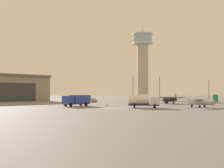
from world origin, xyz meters
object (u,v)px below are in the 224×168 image
object	(u,v)px
control_tower	(143,60)
airplane_black	(170,99)
light_post_north	(133,86)
truck_box_blue	(77,100)
light_post_east	(160,86)
traffic_cone_near_left	(108,105)
airplane_silver	(202,101)
traffic_cone_near_right	(133,104)
car_orange	(91,100)
truck_fuel_tanker_white	(143,100)
light_post_west	(209,88)
traffic_cone_mid_apron	(106,105)

from	to	relation	value
control_tower	airplane_black	world-z (taller)	control_tower
airplane_black	light_post_north	xyz separation A→B (m)	(-9.13, 20.43, 4.50)
truck_box_blue	light_post_east	xyz separation A→B (m)	(29.12, 44.87, 4.29)
airplane_black	control_tower	bearing A→B (deg)	-132.20
light_post_east	traffic_cone_near_left	distance (m)	48.49
airplane_silver	light_post_east	distance (m)	50.96
airplane_silver	traffic_cone_near_right	bearing A→B (deg)	6.80
control_tower	light_post_east	bearing A→B (deg)	-65.76
airplane_silver	traffic_cone_near_left	world-z (taller)	airplane_silver
airplane_silver	traffic_cone_near_right	world-z (taller)	airplane_silver
control_tower	truck_box_blue	world-z (taller)	control_tower
light_post_east	traffic_cone_near_right	world-z (taller)	light_post_east
airplane_black	car_orange	distance (m)	26.19
truck_fuel_tanker_white	light_post_north	size ratio (longest dim) A/B	0.69
truck_fuel_tanker_white	car_orange	size ratio (longest dim) A/B	1.53
car_orange	traffic_cone_near_right	distance (m)	21.31
light_post_west	traffic_cone_near_left	world-z (taller)	light_post_west
airplane_black	traffic_cone_mid_apron	distance (m)	23.61
traffic_cone_mid_apron	traffic_cone_near_left	bearing A→B (deg)	78.26
light_post_east	traffic_cone_mid_apron	world-z (taller)	light_post_east
traffic_cone_near_left	airplane_silver	bearing A→B (deg)	-20.13
truck_fuel_tanker_white	control_tower	bearing A→B (deg)	86.19
truck_box_blue	car_orange	xyz separation A→B (m)	(2.03, 23.98, -0.84)
traffic_cone_near_left	traffic_cone_mid_apron	bearing A→B (deg)	-101.74
truck_fuel_tanker_white	truck_box_blue	bearing A→B (deg)	160.38
control_tower	airplane_silver	xyz separation A→B (m)	(4.86, -62.86, -16.96)
light_post_east	light_post_west	bearing A→B (deg)	-24.20
control_tower	traffic_cone_near_left	xyz separation A→B (m)	(-16.16, -55.15, -18.00)
light_post_west	traffic_cone_near_right	distance (m)	44.57
control_tower	traffic_cone_mid_apron	xyz separation A→B (m)	(-16.58, -57.17, -18.04)
airplane_black	car_orange	world-z (taller)	airplane_black
light_post_west	traffic_cone_mid_apron	distance (m)	54.49
truck_fuel_tanker_white	traffic_cone_near_left	bearing A→B (deg)	136.48
control_tower	airplane_silver	bearing A→B (deg)	-85.58
truck_box_blue	traffic_cone_near_left	world-z (taller)	truck_box_blue
truck_box_blue	traffic_cone_near_left	size ratio (longest dim) A/B	10.23
airplane_black	airplane_silver	xyz separation A→B (m)	(2.42, -19.62, 0.04)
light_post_north	traffic_cone_mid_apron	size ratio (longest dim) A/B	17.04
traffic_cone_near_left	traffic_cone_near_right	world-z (taller)	traffic_cone_near_right
traffic_cone_near_left	traffic_cone_near_right	distance (m)	8.36
airplane_silver	truck_box_blue	size ratio (longest dim) A/B	1.24
truck_fuel_tanker_white	light_post_west	world-z (taller)	light_post_west
airplane_black	truck_box_blue	size ratio (longest dim) A/B	1.16
airplane_black	light_post_north	world-z (taller)	light_post_north
truck_box_blue	light_post_east	bearing A→B (deg)	-165.03
airplane_black	truck_fuel_tanker_white	size ratio (longest dim) A/B	1.13
truck_fuel_tanker_white	traffic_cone_near_right	xyz separation A→B (m)	(-0.93, 13.20, -1.27)
airplane_black	traffic_cone_near_right	world-z (taller)	airplane_black
truck_box_blue	traffic_cone_mid_apron	xyz separation A→B (m)	(7.10, -0.21, -1.29)
truck_box_blue	traffic_cone_near_right	world-z (taller)	truck_box_blue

